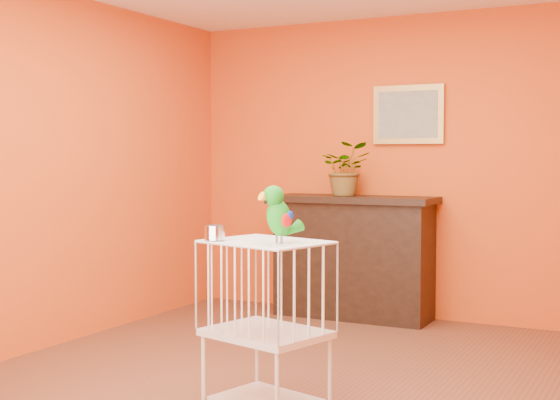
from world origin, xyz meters
The scene contains 8 objects.
ground centered at (0.00, 0.00, 0.00)m, with size 4.50×4.50×0.00m, color brown.
room_shell centered at (0.00, 0.00, 1.58)m, with size 4.50×4.50×4.50m.
console_cabinet centered at (-0.41, 2.00, 0.53)m, with size 1.42×0.51×1.05m.
potted_plant centered at (-0.48, 2.07, 1.23)m, with size 0.42×0.46×0.36m, color #26722D.
framed_picture centered at (0.00, 2.22, 1.75)m, with size 0.62×0.04×0.50m.
birdcage centered at (0.11, -0.57, 0.49)m, with size 0.71×0.61×0.94m.
feed_cup centered at (-0.15, -0.67, 0.98)m, with size 0.11×0.11×0.08m, color silver.
parrot centered at (0.21, -0.61, 1.09)m, with size 0.20×0.26×0.31m.
Camera 1 is at (2.06, -4.23, 1.39)m, focal length 50.00 mm.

